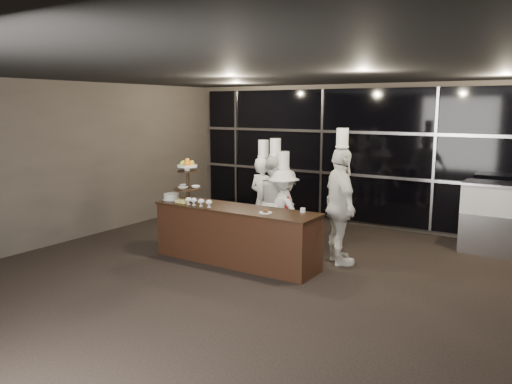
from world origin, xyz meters
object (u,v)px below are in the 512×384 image
Objects in this scene: layer_cake at (171,197)px; display_case at (508,216)px; chef_a at (263,200)px; display_stand at (187,177)px; chef_d at (340,206)px; buffet_counter at (236,235)px; chef_c at (283,209)px; chef_b at (275,202)px.

layer_cake is 0.20× the size of display_case.
display_stand is at bearing -126.83° from chef_a.
display_stand is 0.50× the size of display_case.
chef_d is at bearing 19.34° from display_stand.
chef_d is at bearing 18.08° from layer_cake.
buffet_counter is at bearing 2.14° from layer_cake.
layer_cake is at bearing -149.43° from display_case.
display_stand is 0.34× the size of chef_d.
layer_cake is (-0.34, -0.05, -0.37)m from display_stand.
chef_a is 0.51m from chef_c.
layer_cake reaches higher than buffet_counter.
chef_c is (-3.35, -1.90, 0.06)m from display_case.
layer_cake is at bearing -147.55° from chef_c.
chef_d reaches higher than chef_b.
chef_a reaches higher than display_case.
display_case is at bearing 27.58° from chef_b.
buffet_counter is 1.43m from layer_cake.
chef_b is at bearing -12.21° from chef_a.
chef_d is at bearing -7.21° from chef_c.
display_stand reaches higher than layer_cake.
chef_a reaches higher than buffet_counter.
display_stand is at bearing -136.76° from chef_b.
chef_a is 0.88× the size of chef_d.
chef_c reaches higher than display_stand.
chef_d is at bearing -137.31° from display_case.
chef_a is (-0.17, 1.11, 0.38)m from buffet_counter.
layer_cake is 5.82m from display_case.
chef_a is at bearing 167.79° from chef_b.
chef_a is at bearing 98.48° from buffet_counter.
chef_a is at bearing 167.03° from chef_c.
display_stand is 2.48× the size of layer_cake.
chef_c is (0.48, -0.11, -0.10)m from chef_a.
display_case is 4.01m from chef_b.
display_case is 3.85m from chef_c.
layer_cake is (-1.34, -0.05, 0.51)m from buffet_counter.
display_stand is 1.48m from chef_a.
chef_b is (1.12, 1.05, -0.48)m from display_stand.
layer_cake is at bearing -161.92° from chef_d.
display_case is at bearing 42.69° from chef_d.
chef_b reaches higher than layer_cake.
chef_d reaches higher than chef_a.
chef_d is (-2.22, -2.05, 0.28)m from display_case.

